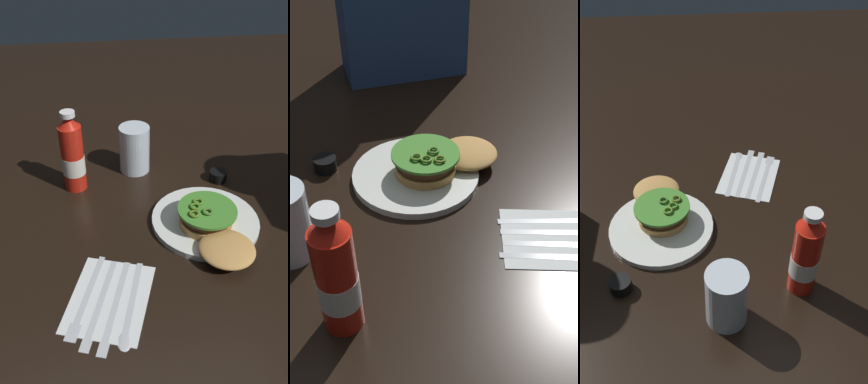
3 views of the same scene
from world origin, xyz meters
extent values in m
plane|color=black|center=(0.00, 0.00, 0.00)|extent=(3.00, 3.00, 0.00)
cylinder|color=silver|center=(0.01, 0.03, 0.01)|extent=(0.25, 0.25, 0.01)
cylinder|color=#C48C49|center=(0.03, 0.03, 0.02)|extent=(0.12, 0.12, 0.02)
cylinder|color=#512D19|center=(0.03, 0.03, 0.04)|extent=(0.11, 0.11, 0.02)
cylinder|color=red|center=(0.03, 0.03, 0.05)|extent=(0.10, 0.10, 0.01)
cylinder|color=#41872C|center=(0.03, 0.03, 0.06)|extent=(0.13, 0.13, 0.01)
torus|color=#4E771E|center=(0.01, 0.01, 0.06)|extent=(0.02, 0.02, 0.01)
torus|color=#586C1A|center=(0.05, -0.01, 0.06)|extent=(0.02, 0.02, 0.01)
torus|color=#47701B|center=(0.03, 0.00, 0.06)|extent=(0.02, 0.02, 0.01)
torus|color=#426D25|center=(0.05, 0.02, 0.06)|extent=(0.02, 0.02, 0.01)
ellipsoid|color=#C48C49|center=(0.13, 0.05, 0.03)|extent=(0.12, 0.12, 0.03)
cylinder|color=red|center=(-0.18, -0.27, 0.09)|extent=(0.06, 0.06, 0.18)
cone|color=red|center=(-0.18, -0.27, 0.19)|extent=(0.05, 0.05, 0.03)
cylinder|color=white|center=(-0.18, -0.27, 0.21)|extent=(0.04, 0.04, 0.01)
cylinder|color=white|center=(-0.18, -0.27, 0.07)|extent=(0.06, 0.06, 0.05)
cylinder|color=silver|center=(-0.24, -0.10, 0.07)|extent=(0.08, 0.08, 0.13)
cylinder|color=black|center=(-0.15, 0.11, 0.01)|extent=(0.05, 0.05, 0.03)
cube|color=white|center=(0.20, -0.20, 0.00)|extent=(0.22, 0.20, 0.00)
cube|color=silver|center=(0.18, -0.25, 0.00)|extent=(0.19, 0.08, 0.00)
cube|color=silver|center=(0.26, -0.27, 0.00)|extent=(0.04, 0.03, 0.00)
cube|color=silver|center=(0.19, -0.22, 0.00)|extent=(0.18, 0.07, 0.00)
cube|color=silver|center=(0.27, -0.24, 0.00)|extent=(0.08, 0.04, 0.00)
cube|color=silver|center=(0.20, -0.19, 0.00)|extent=(0.18, 0.07, 0.00)
cube|color=silver|center=(0.28, -0.22, 0.00)|extent=(0.08, 0.04, 0.00)
cube|color=silver|center=(0.21, -0.16, 0.00)|extent=(0.19, 0.07, 0.00)
ellipsoid|color=silver|center=(0.29, -0.19, 0.00)|extent=(0.04, 0.03, 0.00)
camera|label=1|loc=(0.67, -0.21, 0.61)|focal=36.40mm
camera|label=2|loc=(-0.18, -0.72, 0.60)|focal=46.41mm
camera|label=3|loc=(-0.72, -0.06, 0.76)|focal=40.21mm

